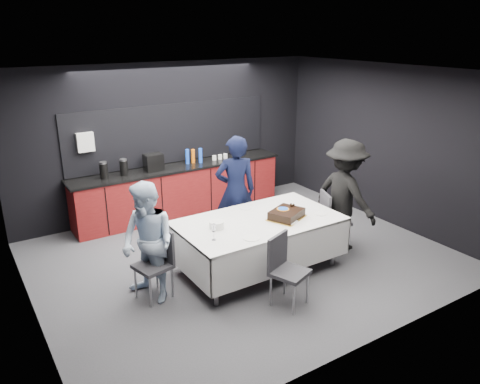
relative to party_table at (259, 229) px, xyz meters
name	(u,v)px	position (x,y,z in m)	size (l,w,h in m)	color
ground	(243,258)	(0.00, 0.40, -0.64)	(6.00, 6.00, 0.00)	#44454A
room_shell	(244,140)	(0.00, 0.40, 1.22)	(6.04, 5.04, 2.82)	white
kitchenette	(179,186)	(-0.02, 2.62, -0.10)	(4.10, 0.64, 2.05)	#620F10
party_table	(259,229)	(0.00, 0.00, 0.00)	(2.32, 1.32, 0.78)	#99999E
cake_assembly	(287,214)	(0.36, -0.17, 0.20)	(0.62, 0.58, 0.16)	gold
plate_stack	(217,225)	(-0.66, 0.07, 0.19)	(0.20, 0.20, 0.10)	white
loose_plate_near	(251,238)	(-0.44, -0.46, 0.14)	(0.22, 0.22, 0.01)	white
loose_plate_right_a	(293,206)	(0.76, 0.17, 0.14)	(0.20, 0.20, 0.01)	white
loose_plate_right_b	(320,214)	(0.88, -0.31, 0.14)	(0.18, 0.18, 0.01)	white
loose_plate_far	(246,208)	(0.09, 0.48, 0.14)	(0.19, 0.19, 0.01)	white
fork_pile	(292,223)	(0.31, -0.36, 0.15)	(0.17, 0.10, 0.03)	white
champagne_flute	(214,229)	(-0.87, -0.24, 0.30)	(0.06, 0.06, 0.22)	white
chair_left	(157,258)	(-1.51, 0.12, -0.11)	(0.50, 0.50, 0.92)	#2E2E33
chair_right	(331,216)	(1.40, -0.01, -0.11)	(0.55, 0.55, 0.92)	#2E2E33
chair_near	(285,265)	(-0.23, -0.91, -0.11)	(0.54, 0.54, 0.92)	#2E2E33
person_center	(236,191)	(0.20, 0.94, 0.26)	(0.66, 0.43, 1.80)	black
person_left	(148,243)	(-1.63, 0.10, 0.15)	(0.77, 0.60, 1.59)	silver
person_right	(345,195)	(1.55, -0.12, 0.25)	(1.15, 0.66, 1.78)	black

